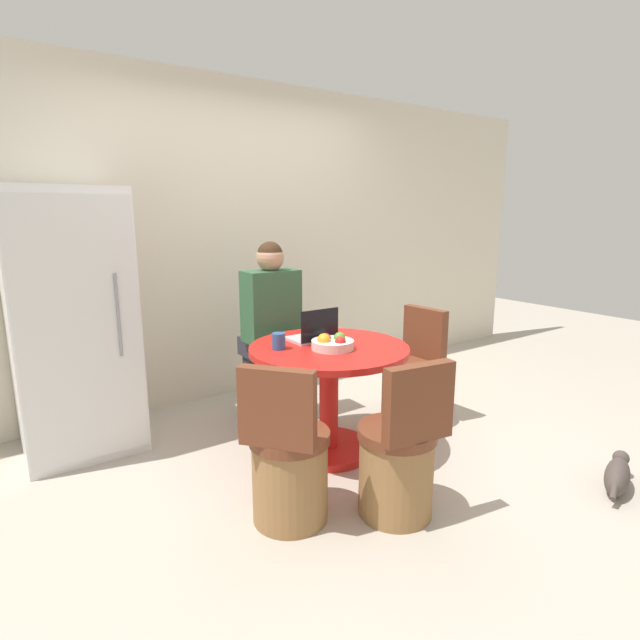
% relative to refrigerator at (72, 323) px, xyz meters
% --- Properties ---
extents(ground_plane, '(12.00, 12.00, 0.00)m').
position_rel_refrigerator_xyz_m(ground_plane, '(1.38, -1.15, -0.85)').
color(ground_plane, '#B2A899').
extents(wall_back, '(7.00, 0.06, 2.60)m').
position_rel_refrigerator_xyz_m(wall_back, '(1.38, 0.39, 0.45)').
color(wall_back, beige).
rests_on(wall_back, ground_plane).
extents(refrigerator, '(0.71, 0.70, 1.70)m').
position_rel_refrigerator_xyz_m(refrigerator, '(0.00, 0.00, 0.00)').
color(refrigerator, white).
rests_on(refrigerator, ground_plane).
extents(dining_table, '(1.01, 1.01, 0.72)m').
position_rel_refrigerator_xyz_m(dining_table, '(1.31, -1.02, -0.36)').
color(dining_table, red).
rests_on(dining_table, ground_plane).
extents(chair_near_left_corner, '(0.47, 0.47, 0.86)m').
position_rel_refrigerator_xyz_m(chair_near_left_corner, '(0.71, -1.51, -0.56)').
color(chair_near_left_corner, olive).
rests_on(chair_near_left_corner, ground_plane).
extents(chair_right_side, '(0.41, 0.41, 0.86)m').
position_rel_refrigerator_xyz_m(chair_right_side, '(2.09, -0.97, -0.56)').
color(chair_right_side, olive).
rests_on(chair_right_side, ground_plane).
extents(chair_near_camera, '(0.41, 0.43, 0.86)m').
position_rel_refrigerator_xyz_m(chair_near_camera, '(1.20, -1.79, -0.56)').
color(chair_near_camera, olive).
rests_on(chair_near_camera, ground_plane).
extents(person_seated, '(0.40, 0.37, 1.35)m').
position_rel_refrigerator_xyz_m(person_seated, '(1.28, -0.29, -0.11)').
color(person_seated, '#2D2D38').
rests_on(person_seated, ground_plane).
extents(laptop, '(0.28, 0.23, 0.22)m').
position_rel_refrigerator_xyz_m(laptop, '(1.30, -0.86, -0.08)').
color(laptop, '#B7B7BC').
rests_on(laptop, dining_table).
extents(fruit_bowl, '(0.26, 0.26, 0.10)m').
position_rel_refrigerator_xyz_m(fruit_bowl, '(1.29, -1.08, -0.09)').
color(fruit_bowl, beige).
rests_on(fruit_bowl, dining_table).
extents(coffee_cup, '(0.08, 0.08, 0.10)m').
position_rel_refrigerator_xyz_m(coffee_cup, '(1.01, -0.90, -0.08)').
color(coffee_cup, '#2D4C84').
rests_on(coffee_cup, dining_table).
extents(cat, '(0.44, 0.24, 0.18)m').
position_rel_refrigerator_xyz_m(cat, '(2.38, -2.33, -0.76)').
color(cat, '#473D38').
rests_on(cat, ground_plane).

